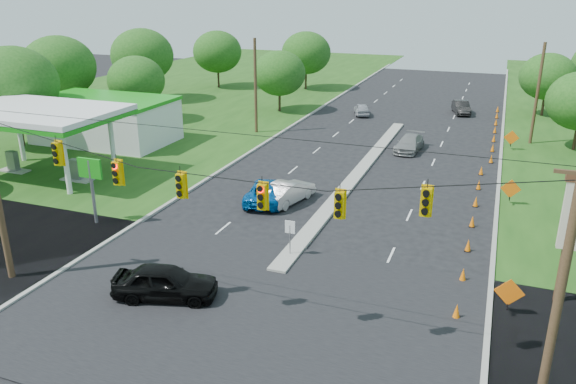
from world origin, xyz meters
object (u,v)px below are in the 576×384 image
at_px(blue_pickup, 267,191).
at_px(gas_station, 95,118).
at_px(black_sedan, 165,282).
at_px(white_sedan, 288,192).

bearing_deg(blue_pickup, gas_station, -30.69).
bearing_deg(blue_pickup, black_sedan, 81.38).
bearing_deg(white_sedan, blue_pickup, 27.90).
bearing_deg(blue_pickup, white_sedan, -176.36).
distance_m(gas_station, white_sedan, 21.90).
xyz_separation_m(black_sedan, blue_pickup, (-0.42, 13.06, -0.09)).
height_order(black_sedan, blue_pickup, black_sedan).
height_order(gas_station, white_sedan, gas_station).
distance_m(black_sedan, blue_pickup, 13.07).
distance_m(white_sedan, blue_pickup, 1.39).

